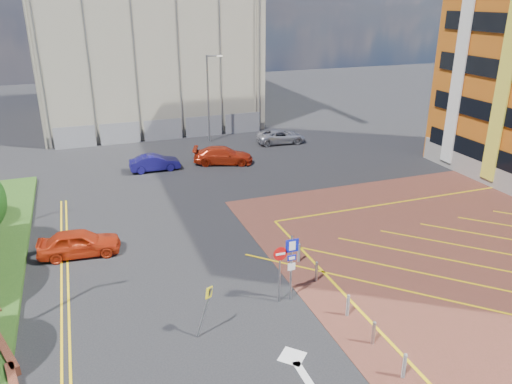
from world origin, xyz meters
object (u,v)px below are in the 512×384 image
lamp_back (209,95)px  sign_cluster (287,262)px  car_red_left (79,243)px  warning_sign (206,305)px  car_red_back (223,155)px  car_blue_back (155,163)px  car_silver_back (281,136)px

lamp_back → sign_cluster: bearing=-98.0°
lamp_back → sign_cluster: size_ratio=2.50×
lamp_back → car_red_left: (-12.40, -19.32, -3.64)m
warning_sign → car_red_left: size_ratio=0.53×
lamp_back → sign_cluster: lamp_back is taller
sign_cluster → car_red_back: 20.34m
warning_sign → car_red_left: (-4.60, 8.89, -0.71)m
sign_cluster → car_red_back: (3.00, 20.08, -1.25)m
lamp_back → car_blue_back: 10.01m
lamp_back → car_red_back: 7.88m
sign_cluster → warning_sign: (-4.01, -1.20, -0.52)m
warning_sign → car_red_back: size_ratio=0.46×
sign_cluster → car_red_left: size_ratio=0.76×
sign_cluster → warning_sign: size_ratio=1.43×
car_blue_back → car_silver_back: size_ratio=0.85×
warning_sign → car_red_back: warning_sign is taller
lamp_back → car_red_back: lamp_back is taller
car_silver_back → car_red_left: bearing=136.2°
warning_sign → car_red_back: 22.41m
warning_sign → car_blue_back: (1.44, 21.43, -0.79)m
car_red_back → car_red_left: bearing=155.9°
car_red_back → car_silver_back: size_ratio=1.05×
car_red_left → car_blue_back: size_ratio=1.08×
sign_cluster → car_blue_back: sign_cluster is taller
car_red_left → car_silver_back: car_red_left is taller
car_red_back → car_silver_back: 7.94m
car_red_back → car_silver_back: bearing=-40.1°
sign_cluster → car_blue_back: size_ratio=0.82×
sign_cluster → car_red_left: (-8.61, 7.70, -1.24)m
car_red_back → sign_cluster: bearing=-169.4°
sign_cluster → car_silver_back: size_ratio=0.70×
lamp_back → car_silver_back: (6.04, -2.87, -3.72)m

